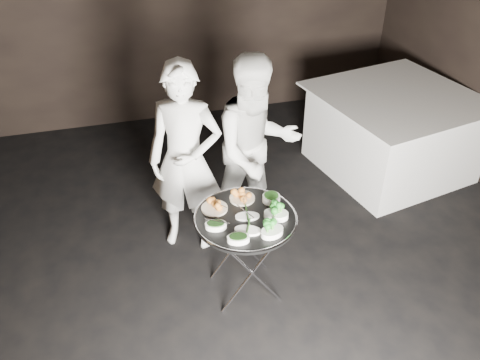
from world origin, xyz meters
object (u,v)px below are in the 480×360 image
object	(u,v)px
waiter_left	(186,160)
dining_table	(392,133)
waiter_right	(256,149)
tray_stand	(245,251)
serving_tray	(246,218)

from	to	relation	value
waiter_left	dining_table	world-z (taller)	waiter_left
waiter_right	waiter_left	bearing A→B (deg)	174.74
tray_stand	serving_tray	size ratio (longest dim) A/B	0.94
serving_tray	waiter_left	bearing A→B (deg)	113.02
dining_table	waiter_left	bearing A→B (deg)	-165.17
tray_stand	dining_table	bearing A→B (deg)	33.63
waiter_left	tray_stand	bearing A→B (deg)	-44.79
tray_stand	waiter_left	bearing A→B (deg)	113.02
tray_stand	waiter_right	bearing A→B (deg)	67.57
dining_table	tray_stand	bearing A→B (deg)	-146.37
waiter_right	dining_table	bearing A→B (deg)	11.68
waiter_right	dining_table	distance (m)	1.81
tray_stand	waiter_left	size ratio (longest dim) A/B	0.42
waiter_left	dining_table	distance (m)	2.38
serving_tray	tray_stand	bearing A→B (deg)	0.00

